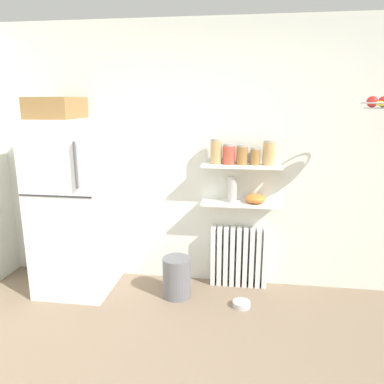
% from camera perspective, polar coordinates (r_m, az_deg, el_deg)
% --- Properties ---
extents(ground_plane, '(7.04, 7.04, 0.00)m').
position_cam_1_polar(ground_plane, '(2.85, -0.22, -26.78)').
color(ground_plane, '#7A6651').
extents(back_wall, '(7.04, 0.10, 2.60)m').
position_cam_1_polar(back_wall, '(3.75, 3.26, 5.27)').
color(back_wall, silver).
rests_on(back_wall, ground_plane).
extents(refrigerator, '(0.69, 0.72, 1.88)m').
position_cam_1_polar(refrigerator, '(3.81, -17.61, -1.55)').
color(refrigerator, silver).
rests_on(refrigerator, ground_plane).
extents(radiator, '(0.57, 0.12, 0.62)m').
position_cam_1_polar(radiator, '(3.88, 7.14, -9.78)').
color(radiator, white).
rests_on(radiator, ground_plane).
extents(wall_shelf_lower, '(0.76, 0.22, 0.02)m').
position_cam_1_polar(wall_shelf_lower, '(3.66, 7.39, -1.78)').
color(wall_shelf_lower, white).
extents(wall_shelf_upper, '(0.76, 0.22, 0.02)m').
position_cam_1_polar(wall_shelf_upper, '(3.58, 7.58, 3.98)').
color(wall_shelf_upper, white).
extents(storage_jar_0, '(0.11, 0.11, 0.24)m').
position_cam_1_polar(storage_jar_0, '(3.57, 3.67, 6.17)').
color(storage_jar_0, tan).
rests_on(storage_jar_0, wall_shelf_upper).
extents(storage_jar_1, '(0.12, 0.12, 0.19)m').
position_cam_1_polar(storage_jar_1, '(3.57, 5.64, 5.75)').
color(storage_jar_1, '#C64C38').
rests_on(storage_jar_1, wall_shelf_upper).
extents(storage_jar_2, '(0.10, 0.10, 0.19)m').
position_cam_1_polar(storage_jar_2, '(3.57, 7.63, 5.64)').
color(storage_jar_2, olive).
rests_on(storage_jar_2, wall_shelf_upper).
extents(storage_jar_3, '(0.09, 0.09, 0.17)m').
position_cam_1_polar(storage_jar_3, '(3.57, 9.61, 5.39)').
color(storage_jar_3, olive).
rests_on(storage_jar_3, wall_shelf_upper).
extents(storage_jar_4, '(0.11, 0.11, 0.23)m').
position_cam_1_polar(storage_jar_4, '(3.57, 11.62, 5.85)').
color(storage_jar_4, tan).
rests_on(storage_jar_4, wall_shelf_upper).
extents(vase, '(0.09, 0.09, 0.26)m').
position_cam_1_polar(vase, '(3.63, 6.16, 0.40)').
color(vase, '#B2ADA8').
rests_on(vase, wall_shelf_lower).
extents(shelf_bowl, '(0.20, 0.20, 0.09)m').
position_cam_1_polar(shelf_bowl, '(3.65, 9.66, -1.00)').
color(shelf_bowl, orange).
rests_on(shelf_bowl, wall_shelf_lower).
extents(trash_bin, '(0.27, 0.27, 0.39)m').
position_cam_1_polar(trash_bin, '(3.70, -2.35, -12.84)').
color(trash_bin, slate).
rests_on(trash_bin, ground_plane).
extents(pet_food_bowl, '(0.16, 0.16, 0.05)m').
position_cam_1_polar(pet_food_bowl, '(3.63, 7.55, -16.57)').
color(pet_food_bowl, '#B7B7BC').
rests_on(pet_food_bowl, ground_plane).
extents(hanging_fruit_basket, '(0.28, 0.28, 0.10)m').
position_cam_1_polar(hanging_fruit_basket, '(3.40, 26.64, 12.00)').
color(hanging_fruit_basket, '#B2B2B7').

